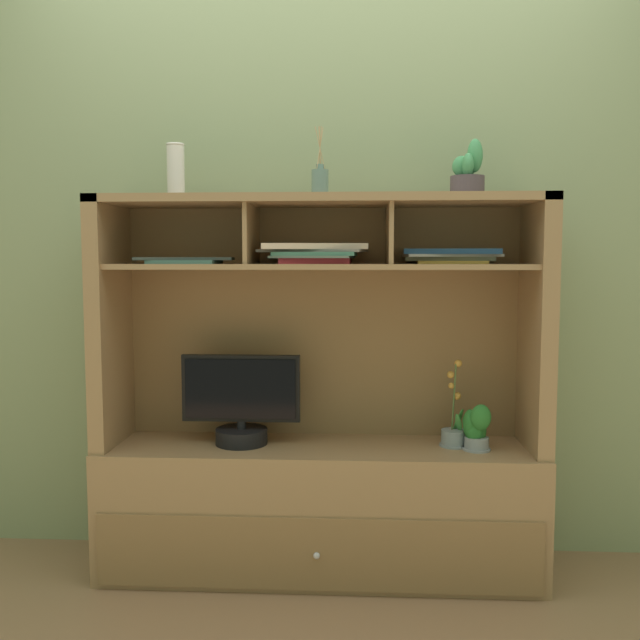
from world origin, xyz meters
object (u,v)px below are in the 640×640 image
potted_succulent (468,176)px  media_console (320,459)px  potted_orchid (454,431)px  magazine_stack_right (451,256)px  potted_fern (476,428)px  magazine_stack_left (314,253)px  ceramic_vase (176,170)px  tv_monitor (241,407)px  magazine_stack_centre (185,260)px  diffuser_bottle (320,182)px

potted_succulent → media_console: bearing=-179.4°
potted_orchid → magazine_stack_right: magazine_stack_right is taller
potted_fern → potted_succulent: (-0.04, 0.05, 0.93)m
media_console → potted_fern: bearing=-4.3°
potted_fern → magazine_stack_left: (-0.61, 0.03, 0.65)m
magazine_stack_left → ceramic_vase: 0.61m
media_console → tv_monitor: bearing=-177.3°
ceramic_vase → magazine_stack_centre: bearing=-47.9°
potted_orchid → magazine_stack_left: size_ratio=0.81×
magazine_stack_left → ceramic_vase: bearing=179.2°
potted_fern → ceramic_vase: 1.48m
potted_orchid → diffuser_bottle: 1.07m
magazine_stack_centre → magazine_stack_right: bearing=5.6°
media_console → potted_fern: (0.59, -0.04, 0.14)m
potted_orchid → media_console: bearing=-179.6°
media_console → ceramic_vase: (-0.54, -0.00, 1.10)m
tv_monitor → media_console: bearing=2.7°
media_console → potted_fern: 0.60m
media_console → diffuser_bottle: diffuser_bottle is taller
media_console → magazine_stack_centre: size_ratio=4.49×
potted_succulent → ceramic_vase: size_ratio=1.04×
media_console → magazine_stack_left: media_console is taller
diffuser_bottle → ceramic_vase: diffuser_bottle is taller
potted_fern → ceramic_vase: (-1.13, 0.04, 0.96)m
tv_monitor → magazine_stack_centre: (-0.20, -0.04, 0.56)m
potted_orchid → potted_succulent: size_ratio=1.59×
tv_monitor → potted_orchid: 0.82m
media_console → potted_succulent: size_ratio=7.99×
potted_succulent → magazine_stack_centre: bearing=-177.0°
tv_monitor → magazine_stack_left: bearing=0.7°
diffuser_bottle → ceramic_vase: (-0.54, 0.01, 0.05)m
tv_monitor → potted_succulent: bearing=1.3°
potted_fern → media_console: bearing=175.7°
magazine_stack_centre → magazine_stack_right: size_ratio=1.01×
ceramic_vase → magazine_stack_right: bearing=2.9°
magazine_stack_centre → ceramic_vase: bearing=132.1°
tv_monitor → magazine_stack_right: bearing=4.5°
tv_monitor → potted_fern: size_ratio=2.54×
magazine_stack_left → tv_monitor: bearing=-179.3°
media_console → magazine_stack_centre: media_console is taller
tv_monitor → potted_fern: tv_monitor is taller
tv_monitor → potted_orchid: bearing=1.3°
potted_orchid → magazine_stack_centre: (-1.01, -0.05, 0.65)m
media_console → magazine_stack_right: size_ratio=4.53×
potted_orchid → magazine_stack_right: (-0.02, 0.04, 0.67)m
magazine_stack_right → potted_succulent: size_ratio=1.76×
diffuser_bottle → ceramic_vase: size_ratio=1.28×
magazine_stack_left → magazine_stack_centre: magazine_stack_left is taller
diffuser_bottle → potted_succulent: 0.54m
magazine_stack_centre → ceramic_vase: 0.34m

